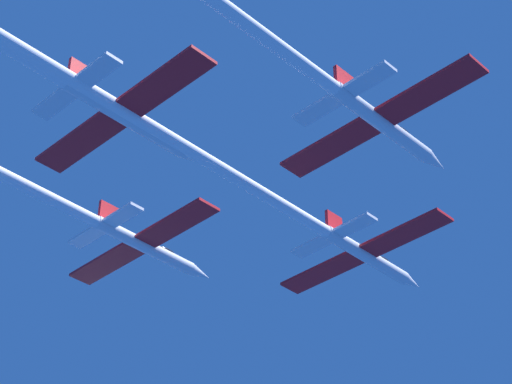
% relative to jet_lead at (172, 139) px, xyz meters
% --- Properties ---
extents(jet_lead, '(20.50, 83.10, 3.40)m').
position_rel_jet_lead_xyz_m(jet_lead, '(0.00, 0.00, 0.00)').
color(jet_lead, white).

